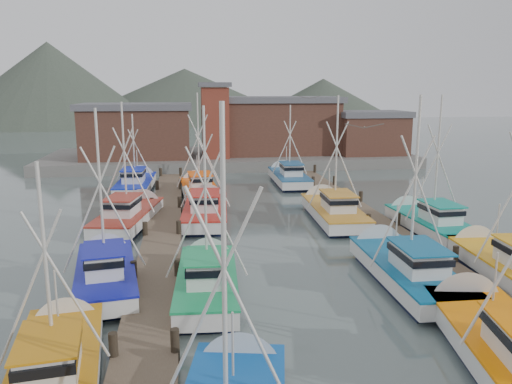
{
  "coord_description": "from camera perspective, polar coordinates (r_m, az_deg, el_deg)",
  "views": [
    {
      "loc": [
        -5.48,
        -24.5,
        9.01
      ],
      "look_at": [
        -1.1,
        6.19,
        2.6
      ],
      "focal_mm": 35.0,
      "sensor_mm": 36.0,
      "label": 1
    }
  ],
  "objects": [
    {
      "name": "shed_right",
      "position": [
        62.89,
        12.94,
        6.67
      ],
      "size": [
        8.48,
        6.36,
        5.2
      ],
      "color": "brown",
      "rests_on": "quay"
    },
    {
      "name": "lookout_tower",
      "position": [
        57.71,
        -4.7,
        8.21
      ],
      "size": [
        3.6,
        3.6,
        8.5
      ],
      "color": "maroon",
      "rests_on": "quay"
    },
    {
      "name": "boat_1",
      "position": [
        19.18,
        26.39,
        -15.36
      ],
      "size": [
        4.57,
        9.91,
        8.42
      ],
      "rotation": [
        0.0,
        0.0,
        -0.18
      ],
      "color": "#0F1533",
      "rests_on": "ground"
    },
    {
      "name": "shed_left",
      "position": [
        59.94,
        -13.48,
        6.89
      ],
      "size": [
        12.72,
        8.48,
        6.2
      ],
      "color": "brown",
      "rests_on": "quay"
    },
    {
      "name": "gull_near",
      "position": [
        19.84,
        12.29,
        7.33
      ],
      "size": [
        1.55,
        0.64,
        0.24
      ],
      "rotation": [
        0.0,
        0.0,
        -0.19
      ],
      "color": "gray",
      "rests_on": "ground"
    },
    {
      "name": "gull_far",
      "position": [
        31.55,
        6.12,
        10.69
      ],
      "size": [
        1.55,
        0.65,
        0.24
      ],
      "rotation": [
        0.0,
        0.0,
        -0.28
      ],
      "color": "gray",
      "rests_on": "ground"
    },
    {
      "name": "boat_4",
      "position": [
        22.76,
        -5.58,
        -9.84
      ],
      "size": [
        3.56,
        8.38,
        9.01
      ],
      "rotation": [
        0.0,
        0.0,
        -0.06
      ],
      "color": "#0F1533",
      "rests_on": "ground"
    },
    {
      "name": "shed_center",
      "position": [
        62.72,
        2.47,
        7.72
      ],
      "size": [
        14.84,
        9.54,
        6.9
      ],
      "color": "brown",
      "rests_on": "quay"
    },
    {
      "name": "boat_10",
      "position": [
        34.77,
        -14.14,
        -2.54
      ],
      "size": [
        4.36,
        9.29,
        8.98
      ],
      "rotation": [
        0.0,
        0.0,
        -0.19
      ],
      "color": "#0F1533",
      "rests_on": "ground"
    },
    {
      "name": "boat_9",
      "position": [
        35.37,
        8.67,
        -2.07
      ],
      "size": [
        3.8,
        9.45,
        9.44
      ],
      "rotation": [
        0.0,
        0.0,
        -0.04
      ],
      "color": "#0F1533",
      "rests_on": "ground"
    },
    {
      "name": "boat_2",
      "position": [
        17.42,
        -21.69,
        -17.79
      ],
      "size": [
        3.45,
        8.33,
        7.7
      ],
      "rotation": [
        0.0,
        0.0,
        0.13
      ],
      "color": "#0F1533",
      "rests_on": "ground"
    },
    {
      "name": "dock_left",
      "position": [
        29.91,
        -10.73,
        -5.64
      ],
      "size": [
        2.3,
        46.0,
        1.5
      ],
      "color": "brown",
      "rests_on": "ground"
    },
    {
      "name": "boat_13",
      "position": [
        48.49,
        3.68,
        1.76
      ],
      "size": [
        3.41,
        9.17,
        8.36
      ],
      "rotation": [
        0.0,
        0.0,
        -0.02
      ],
      "color": "#0F1533",
      "rests_on": "ground"
    },
    {
      "name": "boat_14",
      "position": [
        46.2,
        -13.49,
        0.97
      ],
      "size": [
        3.26,
        9.17,
        7.68
      ],
      "rotation": [
        0.0,
        0.0,
        -0.04
      ],
      "color": "#0F1533",
      "rests_on": "ground"
    },
    {
      "name": "ground",
      "position": [
        26.68,
        4.26,
        -8.09
      ],
      "size": [
        260.0,
        260.0,
        0.0
      ],
      "primitive_type": "plane",
      "color": "#4A5956",
      "rests_on": "ground"
    },
    {
      "name": "boat_5",
      "position": [
        25.05,
        16.44,
        -8.23
      ],
      "size": [
        3.85,
        9.32,
        9.59
      ],
      "rotation": [
        0.0,
        0.0,
        -0.02
      ],
      "color": "#0F1533",
      "rests_on": "ground"
    },
    {
      "name": "boat_12",
      "position": [
        42.72,
        -6.57,
        0.36
      ],
      "size": [
        3.76,
        8.93,
        9.45
      ],
      "rotation": [
        0.0,
        0.0,
        0.07
      ],
      "color": "#0F1533",
      "rests_on": "ground"
    },
    {
      "name": "quay",
      "position": [
        62.32,
        -3.01,
        3.91
      ],
      "size": [
        44.0,
        16.0,
        1.2
      ],
      "primitive_type": "cube",
      "color": "slate",
      "rests_on": "ground"
    },
    {
      "name": "boat_7",
      "position": [
        27.25,
        26.54,
        -7.39
      ],
      "size": [
        3.87,
        8.82,
        9.68
      ],
      "rotation": [
        0.0,
        0.0,
        -0.07
      ],
      "color": "#0F1533",
      "rests_on": "ground"
    },
    {
      "name": "distant_hills",
      "position": [
        147.55,
        -11.04,
        7.97
      ],
      "size": [
        175.0,
        140.0,
        42.0
      ],
      "color": "#444E41",
      "rests_on": "ground"
    },
    {
      "name": "boat_8",
      "position": [
        35.31,
        -5.75,
        -2.03
      ],
      "size": [
        3.57,
        9.46,
        8.34
      ],
      "rotation": [
        0.0,
        0.0,
        -0.08
      ],
      "color": "#0F1533",
      "rests_on": "ground"
    },
    {
      "name": "boat_11",
      "position": [
        33.73,
        18.98,
        -3.26
      ],
      "size": [
        3.77,
        8.62,
        9.4
      ],
      "rotation": [
        0.0,
        0.0,
        0.04
      ],
      "color": "#0F1533",
      "rests_on": "ground"
    },
    {
      "name": "dock_right",
      "position": [
        32.38,
        14.94,
        -4.5
      ],
      "size": [
        2.3,
        46.0,
        1.5
      ],
      "color": "brown",
      "rests_on": "ground"
    },
    {
      "name": "boat_6",
      "position": [
        24.51,
        -16.78,
        -8.7
      ],
      "size": [
        3.66,
        8.51,
        8.88
      ],
      "rotation": [
        0.0,
        0.0,
        0.15
      ],
      "color": "#0F1533",
      "rests_on": "ground"
    }
  ]
}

